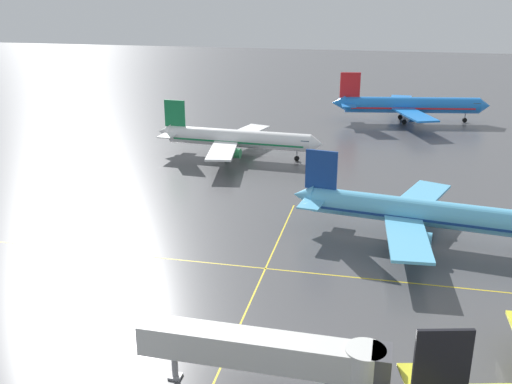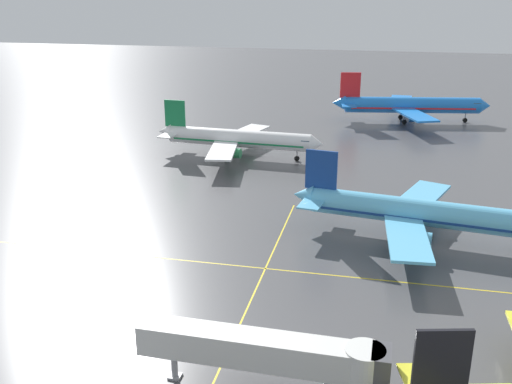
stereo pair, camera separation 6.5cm
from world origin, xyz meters
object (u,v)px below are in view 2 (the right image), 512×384
(airliner_far_left_stand, at_px, (410,105))
(airliner_second_row, at_px, (418,212))
(jet_bridge, at_px, (277,353))
(airliner_third_row, at_px, (237,139))

(airliner_far_left_stand, bearing_deg, airliner_second_row, -90.44)
(airliner_second_row, distance_m, airliner_far_left_stand, 75.84)
(jet_bridge, bearing_deg, airliner_far_left_stand, 83.18)
(airliner_third_row, bearing_deg, jet_bridge, -73.15)
(airliner_second_row, relative_size, jet_bridge, 1.68)
(airliner_far_left_stand, height_order, jet_bridge, airliner_far_left_stand)
(airliner_second_row, height_order, airliner_third_row, airliner_second_row)
(airliner_far_left_stand, bearing_deg, airliner_third_row, -130.63)
(airliner_third_row, bearing_deg, airliner_far_left_stand, 49.37)
(jet_bridge, bearing_deg, airliner_second_row, 70.61)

